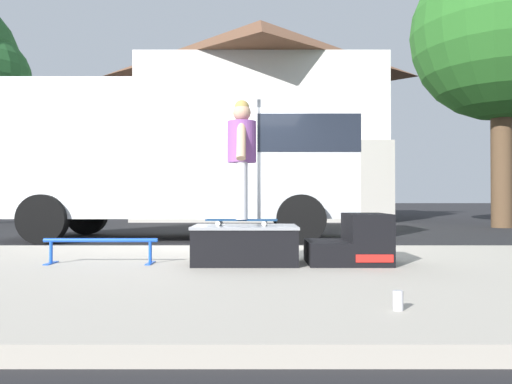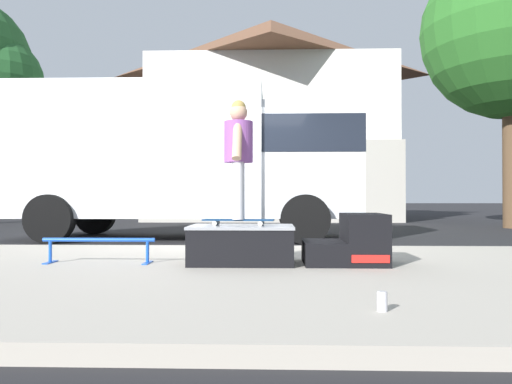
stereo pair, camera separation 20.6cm
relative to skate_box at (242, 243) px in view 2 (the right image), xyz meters
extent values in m
plane|color=black|center=(-0.22, 2.52, -0.34)|extent=(140.00, 140.00, 0.00)
cube|color=#A8A093|center=(-0.22, -0.48, -0.28)|extent=(50.00, 5.00, 0.12)
cube|color=black|center=(0.00, 0.00, -0.01)|extent=(1.11, 0.74, 0.41)
cube|color=gray|center=(0.00, 0.00, 0.18)|extent=(1.13, 0.76, 0.03)
cube|color=black|center=(0.89, 0.00, -0.10)|extent=(0.44, 0.73, 0.25)
cube|color=black|center=(1.33, 0.00, 0.05)|extent=(0.44, 0.73, 0.54)
cube|color=red|center=(1.33, -0.37, -0.12)|extent=(0.38, 0.01, 0.08)
cylinder|color=blue|center=(-1.57, -0.03, 0.03)|extent=(1.24, 0.04, 0.04)
cylinder|color=blue|center=(-2.11, -0.03, -0.09)|extent=(0.04, 0.04, 0.26)
cube|color=blue|center=(-2.11, -0.03, -0.21)|extent=(0.06, 0.28, 0.01)
cylinder|color=blue|center=(-1.03, -0.03, -0.09)|extent=(0.04, 0.04, 0.26)
cube|color=blue|center=(-1.03, -0.03, -0.21)|extent=(0.06, 0.28, 0.01)
cube|color=navy|center=(-0.04, 0.01, 0.25)|extent=(0.79, 0.26, 0.02)
cylinder|color=silver|center=(0.22, 0.08, 0.22)|extent=(0.05, 0.03, 0.05)
cylinder|color=silver|center=(0.21, -0.09, 0.22)|extent=(0.05, 0.03, 0.05)
cylinder|color=silver|center=(-0.28, 0.12, 0.22)|extent=(0.05, 0.03, 0.05)
cylinder|color=silver|center=(-0.29, -0.06, 0.22)|extent=(0.05, 0.03, 0.05)
cylinder|color=silver|center=(-0.04, 0.09, 0.57)|extent=(0.13, 0.13, 0.62)
cylinder|color=silver|center=(-0.04, -0.07, 0.57)|extent=(0.13, 0.13, 0.62)
cylinder|color=#8C4C99|center=(-0.04, 0.01, 1.11)|extent=(0.32, 0.32, 0.45)
cylinder|color=tan|center=(-0.04, 0.21, 1.10)|extent=(0.10, 0.28, 0.43)
cylinder|color=tan|center=(-0.04, -0.19, 1.10)|extent=(0.10, 0.28, 0.43)
sphere|color=tan|center=(-0.04, 0.01, 1.43)|extent=(0.20, 0.20, 0.20)
sphere|color=tan|center=(-0.04, 0.01, 1.49)|extent=(0.16, 0.16, 0.16)
cylinder|color=silver|center=(1.02, -2.25, -0.16)|extent=(0.07, 0.07, 0.12)
cylinder|color=silver|center=(1.02, -2.25, -0.10)|extent=(0.06, 0.06, 0.00)
cube|color=white|center=(-2.36, 4.72, 1.41)|extent=(5.00, 2.35, 2.60)
cube|color=silver|center=(1.09, 4.72, 1.21)|extent=(1.90, 2.16, 2.20)
cube|color=black|center=(1.09, 4.72, 1.69)|extent=(1.92, 2.19, 0.70)
cylinder|color=black|center=(0.94, 5.90, 0.11)|extent=(0.90, 0.28, 0.90)
cylinder|color=black|center=(0.94, 3.55, 0.11)|extent=(0.90, 0.28, 0.90)
cylinder|color=black|center=(-3.75, 5.90, 0.11)|extent=(0.90, 0.28, 0.90)
cylinder|color=black|center=(-3.75, 3.55, 0.11)|extent=(0.90, 0.28, 0.90)
cube|color=silver|center=(0.31, 15.44, 2.66)|extent=(9.00, 7.50, 6.00)
cube|color=#B2ADA3|center=(0.31, 11.44, 1.06)|extent=(9.00, 0.50, 2.80)
pyramid|color=brown|center=(0.31, 15.44, 6.86)|extent=(9.54, 7.95, 2.40)
camera|label=1|loc=(0.12, -5.39, 0.50)|focal=34.58mm
camera|label=2|loc=(0.33, -5.38, 0.50)|focal=34.58mm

